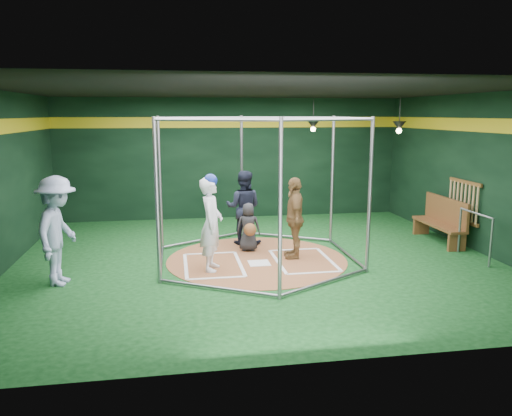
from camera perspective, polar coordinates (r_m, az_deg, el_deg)
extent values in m
cube|color=#0C3712|center=(10.63, 0.09, -5.99)|extent=(10.00, 9.00, 0.02)
cube|color=black|center=(10.19, 0.09, 13.28)|extent=(10.00, 9.00, 0.02)
cube|color=black|center=(14.69, -2.82, 5.66)|extent=(10.00, 0.10, 3.50)
cube|color=black|center=(5.93, 7.30, -2.00)|extent=(10.00, 0.10, 3.50)
cube|color=black|center=(12.13, 24.13, 3.65)|extent=(0.10, 9.00, 3.50)
cube|color=gold|center=(14.61, -2.85, 9.75)|extent=(10.00, 0.01, 0.30)
cube|color=gold|center=(12.05, 24.40, 8.61)|extent=(0.01, 9.00, 0.30)
cylinder|color=brown|center=(10.62, 0.09, -5.91)|extent=(3.80, 3.80, 0.01)
cube|color=white|center=(10.34, 0.37, -6.31)|extent=(0.43, 0.43, 0.01)
cube|color=white|center=(11.09, -5.30, -5.18)|extent=(1.10, 0.07, 0.01)
cube|color=white|center=(9.47, -4.53, -7.98)|extent=(1.10, 0.07, 0.01)
cube|color=white|center=(10.25, -8.03, -6.58)|extent=(0.07, 1.70, 0.01)
cube|color=white|center=(10.33, -1.88, -6.34)|extent=(0.07, 1.70, 0.01)
cube|color=white|center=(11.37, 4.33, -4.76)|extent=(1.10, 0.07, 0.01)
cube|color=white|center=(9.80, 6.70, -7.36)|extent=(1.10, 0.07, 0.01)
cube|color=white|center=(10.46, 2.49, -6.13)|extent=(0.07, 1.70, 0.01)
cube|color=white|center=(10.73, 8.28, -5.79)|extent=(0.07, 1.70, 0.01)
cylinder|color=gray|center=(11.88, 8.70, 3.12)|extent=(0.07, 0.07, 3.00)
cylinder|color=gray|center=(12.55, -1.65, 3.64)|extent=(0.07, 0.07, 3.00)
cylinder|color=gray|center=(11.30, -10.91, 2.66)|extent=(0.07, 0.07, 3.00)
cylinder|color=gray|center=(9.03, -11.24, 0.65)|extent=(0.07, 0.07, 3.00)
cylinder|color=gray|center=(8.07, 2.79, -0.34)|extent=(0.07, 0.07, 3.00)
cylinder|color=gray|center=(9.74, 12.87, 1.32)|extent=(0.07, 0.07, 3.00)
cylinder|color=gray|center=(12.06, 3.46, 10.25)|extent=(2.02, 1.20, 0.06)
cylinder|color=gray|center=(12.43, 3.31, -3.24)|extent=(2.02, 1.20, 0.06)
cylinder|color=gray|center=(11.78, -6.18, 10.20)|extent=(2.02, 1.20, 0.06)
cylinder|color=gray|center=(12.16, -5.91, -3.60)|extent=(2.02, 1.20, 0.06)
cylinder|color=gray|center=(10.04, -11.36, 9.97)|extent=(0.06, 2.30, 0.06)
cylinder|color=gray|center=(10.48, -10.78, -6.08)|extent=(0.06, 2.30, 0.06)
cylinder|color=gray|center=(8.34, -4.77, 10.02)|extent=(2.02, 1.20, 0.06)
cylinder|color=gray|center=(8.86, -4.48, -9.07)|extent=(2.02, 1.20, 0.06)
cylinder|color=gray|center=(8.73, 8.57, 9.97)|extent=(2.02, 1.20, 0.06)
cylinder|color=gray|center=(9.24, 8.06, -8.32)|extent=(2.02, 1.20, 0.06)
cylinder|color=gray|center=(10.69, 10.85, 10.02)|extent=(0.06, 2.30, 0.06)
cylinder|color=gray|center=(11.10, 10.32, -5.11)|extent=(0.06, 2.30, 0.06)
cube|color=brown|center=(12.46, 22.81, 2.76)|extent=(0.05, 1.25, 0.08)
cube|color=brown|center=(12.60, 22.51, -1.30)|extent=(0.05, 1.25, 0.08)
cylinder|color=tan|center=(12.06, 23.95, 0.26)|extent=(0.06, 0.06, 0.85)
cylinder|color=tan|center=(12.19, 23.55, 0.40)|extent=(0.06, 0.06, 0.85)
cylinder|color=tan|center=(12.32, 23.16, 0.53)|extent=(0.06, 0.06, 0.85)
cylinder|color=tan|center=(12.45, 22.77, 0.65)|extent=(0.06, 0.06, 0.85)
cylinder|color=tan|center=(12.58, 22.39, 0.78)|extent=(0.06, 0.06, 0.85)
cylinder|color=tan|center=(12.71, 22.03, 0.90)|extent=(0.06, 0.06, 0.85)
cylinder|color=tan|center=(12.84, 21.66, 1.02)|extent=(0.06, 0.06, 0.85)
cylinder|color=tan|center=(12.97, 21.31, 1.14)|extent=(0.06, 0.06, 0.85)
cone|color=black|center=(14.18, 6.55, 9.46)|extent=(0.34, 0.34, 0.22)
sphere|color=#FFD899|center=(14.19, 6.54, 8.94)|extent=(0.14, 0.14, 0.14)
cylinder|color=black|center=(14.18, 6.59, 10.88)|extent=(0.02, 0.02, 0.70)
cone|color=black|center=(13.32, 16.05, 9.04)|extent=(0.34, 0.34, 0.22)
sphere|color=#FFD899|center=(13.32, 16.02, 8.48)|extent=(0.14, 0.14, 0.14)
cylinder|color=black|center=(13.31, 16.12, 10.55)|extent=(0.02, 0.02, 0.70)
imported|color=white|center=(9.75, -5.13, -1.86)|extent=(0.58, 0.75, 1.84)
sphere|color=navy|center=(9.60, -5.22, 3.15)|extent=(0.26, 0.26, 0.26)
imported|color=#A57C46|center=(10.61, 4.41, -1.11)|extent=(0.54, 1.06, 1.73)
imported|color=black|center=(11.16, -0.88, -2.17)|extent=(0.59, 0.44, 1.09)
sphere|color=brown|center=(10.92, -0.68, -2.49)|extent=(0.28, 0.28, 0.28)
imported|color=black|center=(11.71, -1.44, 0.07)|extent=(1.00, 0.88, 1.74)
imported|color=#99A8CB|center=(9.59, -21.72, -2.45)|extent=(0.93, 1.38, 1.98)
cube|color=brown|center=(12.74, 20.12, -1.78)|extent=(0.43, 1.85, 0.06)
cube|color=brown|center=(12.76, 20.91, -0.25)|extent=(0.06, 1.85, 0.62)
cube|color=brown|center=(12.10, 21.96, -3.65)|extent=(0.41, 0.08, 0.41)
cube|color=brown|center=(13.49, 18.36, -1.98)|extent=(0.41, 0.08, 0.41)
cylinder|color=gray|center=(11.06, 25.28, -3.60)|extent=(0.05, 0.05, 1.01)
cylinder|color=gray|center=(11.97, 22.24, -2.33)|extent=(0.05, 0.05, 1.01)
cylinder|color=gray|center=(11.41, 23.88, -0.58)|extent=(0.05, 1.13, 0.05)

